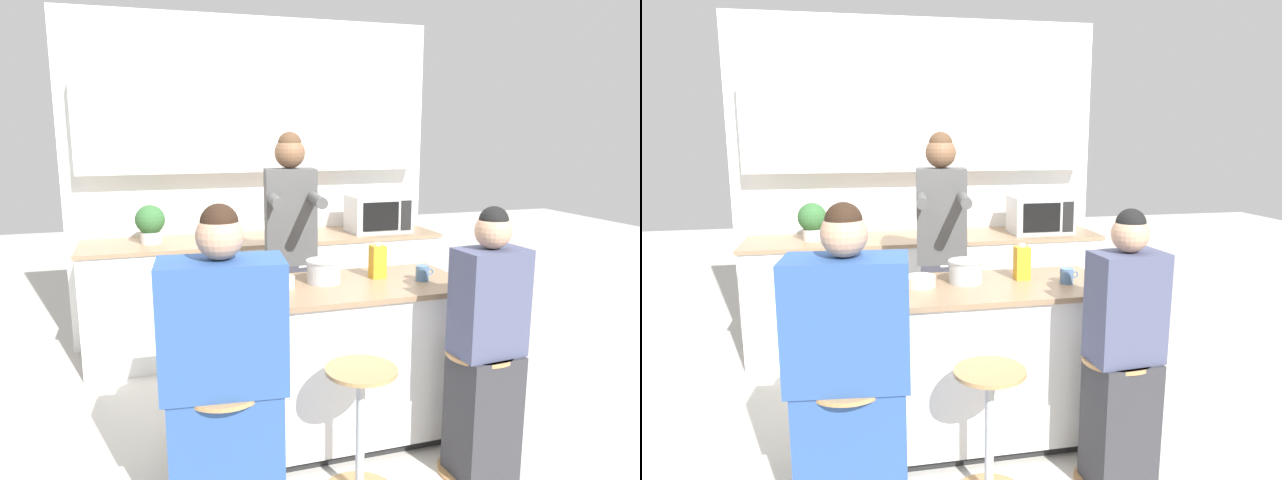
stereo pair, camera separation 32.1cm
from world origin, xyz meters
The scene contains 17 objects.
ground_plane centered at (0.00, 0.00, 0.00)m, with size 16.00×16.00×0.00m, color beige.
wall_back centered at (0.00, 1.84, 1.54)m, with size 3.07×0.22×2.70m.
back_counter centered at (0.00, 1.53, 0.47)m, with size 2.86×0.65×0.94m.
kitchen_island centered at (0.00, 0.00, 0.47)m, with size 1.64×0.68×0.93m.
bar_stool_leftmost centered at (-0.66, -0.61, 0.35)m, with size 0.38×0.38×0.68m.
bar_stool_center centered at (0.00, -0.58, 0.35)m, with size 0.38×0.38×0.68m.
bar_stool_rightmost centered at (0.66, -0.57, 0.35)m, with size 0.38×0.38×0.68m.
person_cooking centered at (-0.02, 0.65, 0.91)m, with size 0.40×0.60×1.78m.
person_wrapped_blanket centered at (-0.65, -0.60, 0.70)m, with size 0.56×0.34×1.49m.
person_seated_near centered at (0.67, -0.60, 0.66)m, with size 0.36×0.29×1.43m.
cooking_pot centered at (0.02, 0.07, 1.00)m, with size 0.29×0.20×0.13m.
fruit_bowl centered at (-0.24, 0.04, 0.96)m, with size 0.17×0.17×0.06m.
coffee_cup_near centered at (0.58, -0.06, 0.97)m, with size 0.11×0.08×0.09m.
banana_bunch centered at (-0.44, -0.14, 0.95)m, with size 0.17×0.12×0.06m.
juice_carton centered at (0.36, 0.08, 1.03)m, with size 0.08×0.08×0.21m.
microwave centered at (0.97, 1.48, 1.09)m, with size 0.51×0.34×0.31m.
potted_plant centered at (-0.89, 1.53, 1.10)m, with size 0.22×0.22×0.30m.
Camera 1 is at (-0.96, -2.94, 1.79)m, focal length 32.00 mm.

